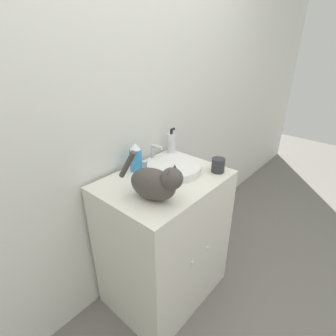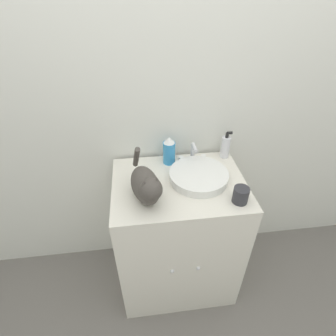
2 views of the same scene
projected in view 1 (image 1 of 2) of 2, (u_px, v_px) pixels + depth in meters
The scene contains 9 objects.
ground_plane at pixel (196, 310), 1.75m from camera, with size 8.00×8.00×0.00m, color slate.
wall_back at pixel (123, 110), 1.54m from camera, with size 6.00×0.05×2.50m.
vanity_cabinet at pixel (165, 239), 1.71m from camera, with size 0.74×0.57×0.90m.
sink_basin at pixel (174, 168), 1.59m from camera, with size 0.33×0.33×0.05m.
faucet at pixel (154, 155), 1.67m from camera, with size 0.17×0.10×0.13m.
cat at pixel (156, 183), 1.28m from camera, with size 0.19×0.37×0.24m.
soap_bottle at pixel (171, 143), 1.82m from camera, with size 0.06×0.05×0.18m.
spray_bottle at pixel (136, 158), 1.57m from camera, with size 0.07×0.07×0.18m.
cup at pixel (218, 165), 1.57m from camera, with size 0.08×0.08×0.09m.
Camera 1 is at (-0.98, -0.61, 1.63)m, focal length 28.00 mm.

